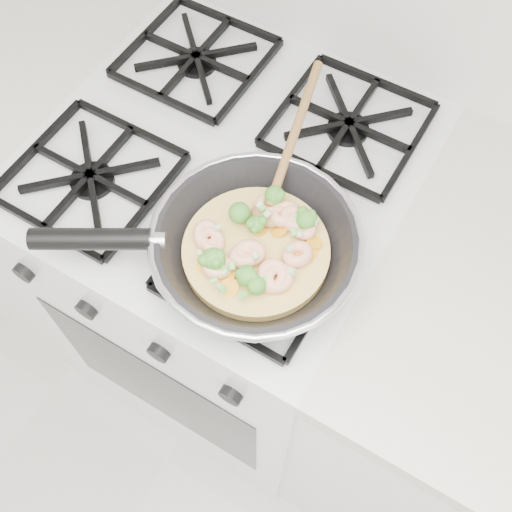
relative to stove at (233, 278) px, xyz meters
The scene contains 2 objects.
stove is the anchor object (origin of this frame).
skillet 0.54m from the stove, 45.48° to the right, with size 0.42×0.48×0.09m.
Camera 1 is at (0.36, 1.20, 1.68)m, focal length 42.55 mm.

